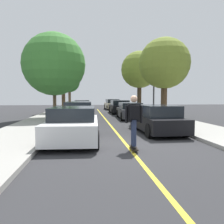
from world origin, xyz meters
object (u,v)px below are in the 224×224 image
Objects in this scene: street_tree_left_near at (63,75)px; street_tree_right_nearest at (164,64)px; parked_car_left_far at (81,109)px; parked_car_left_farthest at (82,106)px; street_tree_left_far at (69,82)px; parked_car_left_nearest at (73,125)px; parked_car_right_nearest at (157,119)px; street_tree_right_near at (139,70)px; streetlamp at (154,80)px; parked_car_right_farthest at (112,104)px; skateboarder at (134,118)px; street_tree_left_nearest at (54,64)px; skateboard at (134,148)px; parked_car_right_near at (130,111)px; parked_car_left_near at (79,113)px; parked_car_right_far at (120,107)px.

street_tree_right_nearest is at bearing -49.41° from street_tree_left_near.
parked_car_left_far is 0.94× the size of parked_car_left_farthest.
parked_car_left_nearest is at bearing -85.48° from street_tree_left_far.
parked_car_left_farthest is 16.30m from parked_car_right_nearest.
parked_car_left_far is 8.52m from street_tree_right_nearest.
street_tree_right_near reaches higher than parked_car_left_farthest.
parked_car_left_farthest is 7.93m from street_tree_right_near.
parked_car_left_far is at bearing 150.43° from streetlamp.
streetlamp is (1.75, -13.53, 2.38)m from parked_car_right_farthest.
parked_car_left_nearest is 11.47m from parked_car_left_far.
street_tree_left_nearest is at bearing 110.84° from skateboarder.
parked_car_right_farthest reaches higher than parked_car_left_nearest.
streetlamp reaches higher than skateboard.
parked_car_right_nearest is (3.96, -9.74, 0.00)m from parked_car_left_far.
street_tree_right_near is at bearing -76.63° from parked_car_right_farthest.
street_tree_right_near reaches higher than parked_car_right_near.
street_tree_left_nearest is at bearing -123.90° from parked_car_left_far.
parked_car_left_farthest is at bearing -133.16° from parked_car_right_farthest.
street_tree_left_far reaches higher than parked_car_right_near.
parked_car_left_near is 2.54× the size of skateboarder.
street_tree_right_near reaches higher than parked_car_right_farthest.
street_tree_left_far reaches higher than streetlamp.
parked_car_left_nearest is 24.32m from street_tree_left_far.
parked_car_right_farthest is at bearing 65.93° from street_tree_left_nearest.
street_tree_left_near reaches higher than skateboarder.
street_tree_left_far is at bearing 106.29° from parked_car_left_farthest.
street_tree_left_nearest is at bearing -134.51° from parked_car_right_far.
parked_car_right_farthest is 0.71× the size of street_tree_left_nearest.
parked_car_left_nearest is at bearing -113.03° from street_tree_right_near.
parked_car_right_near is 0.89× the size of streetlamp.
street_tree_left_nearest is 1.24× the size of street_tree_left_far.
street_tree_left_near is (-1.90, 15.33, 3.35)m from parked_car_left_nearest.
street_tree_right_near is at bearing -32.69° from parked_car_left_farthest.
parked_car_right_farthest is at bearing -21.20° from street_tree_left_far.
streetlamp is 2.95× the size of skateboarder.
street_tree_left_far reaches higher than parked_car_left_nearest.
parked_car_left_far is (0.00, 5.78, -0.02)m from parked_car_left_near.
parked_car_left_far is 0.85× the size of streetlamp.
parked_car_right_farthest is 0.80× the size of street_tree_right_nearest.
parked_car_left_nearest is 0.76× the size of street_tree_right_nearest.
parked_car_right_far is at bearing 90.01° from parked_car_right_near.
skateboarder is at bearing -96.59° from parked_car_right_far.
parked_car_left_far is (0.00, 11.47, -0.00)m from parked_car_left_nearest.
skateboard is at bearing -81.25° from street_tree_left_far.
street_tree_left_near is (-1.90, -2.21, 3.35)m from parked_car_left_farthest.
parked_car_right_near is at bearing 126.56° from street_tree_right_nearest.
street_tree_right_near is at bearing -23.42° from parked_car_right_far.
parked_car_left_far is at bearing 89.99° from parked_car_left_near.
street_tree_right_near reaches higher than street_tree_left_near.
street_tree_right_nearest is at bearing -41.58° from parked_car_left_far.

